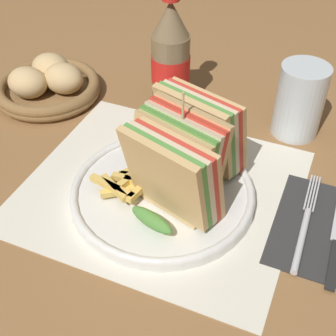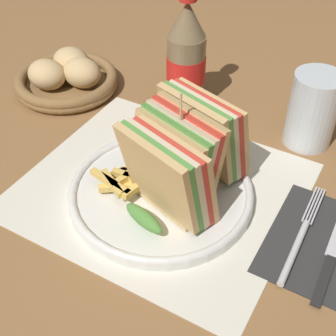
{
  "view_description": "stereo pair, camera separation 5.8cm",
  "coord_description": "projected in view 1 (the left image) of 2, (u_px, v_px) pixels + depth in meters",
  "views": [
    {
      "loc": [
        0.2,
        -0.44,
        0.47
      ],
      "look_at": [
        0.01,
        0.01,
        0.04
      ],
      "focal_mm": 50.0,
      "sensor_mm": 36.0,
      "label": 1
    },
    {
      "loc": [
        0.25,
        -0.41,
        0.47
      ],
      "look_at": [
        0.01,
        0.01,
        0.04
      ],
      "focal_mm": 50.0,
      "sensor_mm": 36.0,
      "label": 2
    }
  ],
  "objects": [
    {
      "name": "club_sandwich",
      "position": [
        184.0,
        155.0,
        0.62
      ],
      "size": [
        0.14,
        0.22,
        0.16
      ],
      "color": "tan",
      "rests_on": "plate_main"
    },
    {
      "name": "placemat",
      "position": [
        161.0,
        188.0,
        0.68
      ],
      "size": [
        0.38,
        0.34,
        0.0
      ],
      "color": "silver",
      "rests_on": "ground_plane"
    },
    {
      "name": "fork",
      "position": [
        304.0,
        229.0,
        0.61
      ],
      "size": [
        0.02,
        0.18,
        0.01
      ],
      "rotation": [
        0.0,
        0.0,
        0.02
      ],
      "color": "silver",
      "rests_on": "napkin"
    },
    {
      "name": "plate_main",
      "position": [
        163.0,
        192.0,
        0.66
      ],
      "size": [
        0.26,
        0.26,
        0.02
      ],
      "color": "white",
      "rests_on": "ground_plane"
    },
    {
      "name": "coke_bottle_near",
      "position": [
        171.0,
        58.0,
        0.79
      ],
      "size": [
        0.07,
        0.07,
        0.21
      ],
      "color": "#7A6647",
      "rests_on": "ground_plane"
    },
    {
      "name": "fries_pile",
      "position": [
        129.0,
        182.0,
        0.65
      ],
      "size": [
        0.1,
        0.1,
        0.02
      ],
      "color": "#E0B756",
      "rests_on": "plate_main"
    },
    {
      "name": "napkin",
      "position": [
        322.0,
        228.0,
        0.62
      ],
      "size": [
        0.12,
        0.18,
        0.0
      ],
      "color": "#2D2D2D",
      "rests_on": "ground_plane"
    },
    {
      "name": "ketchup_blob",
      "position": [
        144.0,
        171.0,
        0.67
      ],
      "size": [
        0.04,
        0.03,
        0.01
      ],
      "color": "maroon",
      "rests_on": "plate_main"
    },
    {
      "name": "bread_basket",
      "position": [
        48.0,
        85.0,
        0.85
      ],
      "size": [
        0.19,
        0.19,
        0.07
      ],
      "color": "olive",
      "rests_on": "ground_plane"
    },
    {
      "name": "glass_near",
      "position": [
        300.0,
        101.0,
        0.74
      ],
      "size": [
        0.08,
        0.08,
        0.12
      ],
      "color": "silver",
      "rests_on": "ground_plane"
    },
    {
      "name": "ground_plane",
      "position": [
        159.0,
        192.0,
        0.68
      ],
      "size": [
        4.0,
        4.0,
        0.0
      ],
      "primitive_type": "plane",
      "color": "olive"
    }
  ]
}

